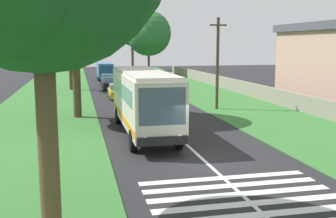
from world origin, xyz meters
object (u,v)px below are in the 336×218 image
(roadside_tree_right_2, at_px, (132,33))
(utility_pole, at_px, (217,62))
(trailing_car_0, at_px, (118,92))
(roadside_tree_left_0, at_px, (67,19))
(trailing_minibus_0, at_px, (105,70))
(roadside_tree_left_2, at_px, (70,0))
(trailing_car_2, at_px, (108,80))
(trailing_car_1, at_px, (110,84))
(roadside_tree_right_0, at_px, (148,35))
(coach_bus, at_px, (143,98))

(roadside_tree_right_2, distance_m, utility_pole, 50.33)
(trailing_car_0, relative_size, roadside_tree_left_0, 0.39)
(trailing_minibus_0, relative_size, roadside_tree_left_2, 0.49)
(trailing_car_2, relative_size, roadside_tree_left_0, 0.39)
(trailing_car_1, bearing_deg, trailing_car_2, -2.44)
(trailing_minibus_0, distance_m, roadside_tree_right_0, 12.15)
(trailing_car_2, height_order, trailing_minibus_0, trailing_minibus_0)
(trailing_car_0, xyz_separation_m, roadside_tree_right_2, (41.64, -6.88, 6.70))
(coach_bus, xyz_separation_m, roadside_tree_left_2, (6.31, 4.05, 6.14))
(trailing_car_1, bearing_deg, roadside_tree_left_2, 167.73)
(trailing_car_0, relative_size, trailing_car_2, 1.00)
(coach_bus, relative_size, roadside_tree_right_2, 1.10)
(trailing_minibus_0, bearing_deg, roadside_tree_right_2, -18.12)
(coach_bus, distance_m, trailing_car_2, 29.93)
(coach_bus, relative_size, roadside_tree_right_0, 1.04)
(trailing_car_2, relative_size, roadside_tree_right_2, 0.43)
(coach_bus, bearing_deg, utility_pole, -42.97)
(roadside_tree_right_2, bearing_deg, utility_pole, -179.67)
(trailing_car_0, relative_size, utility_pole, 0.59)
(coach_bus, xyz_separation_m, trailing_minibus_0, (37.35, -0.24, -0.60))
(trailing_car_1, xyz_separation_m, trailing_minibus_0, (12.47, -0.25, 0.88))
(trailing_car_1, distance_m, roadside_tree_right_0, 22.58)
(trailing_car_2, bearing_deg, roadside_tree_left_0, 134.97)
(trailing_car_0, height_order, roadside_tree_left_0, roadside_tree_left_0)
(trailing_car_1, distance_m, roadside_tree_right_2, 34.55)
(utility_pole, bearing_deg, trailing_minibus_0, 13.46)
(utility_pole, bearing_deg, coach_bus, 137.03)
(trailing_minibus_0, relative_size, roadside_tree_left_0, 0.55)
(coach_bus, relative_size, utility_pole, 1.53)
(roadside_tree_left_0, distance_m, roadside_tree_right_2, 34.94)
(roadside_tree_right_0, bearing_deg, utility_pole, 178.95)
(trailing_car_1, relative_size, roadside_tree_left_2, 0.35)
(roadside_tree_left_0, relative_size, roadside_tree_right_0, 1.02)
(trailing_car_1, height_order, roadside_tree_left_0, roadside_tree_left_0)
(roadside_tree_left_2, bearing_deg, trailing_car_0, -22.54)
(trailing_car_1, relative_size, roadside_tree_right_0, 0.40)
(trailing_car_2, distance_m, utility_pole, 23.38)
(roadside_tree_left_0, xyz_separation_m, utility_pole, (-17.25, -11.91, -4.25))
(coach_bus, height_order, roadside_tree_left_0, roadside_tree_left_0)
(trailing_car_0, bearing_deg, trailing_minibus_0, -0.28)
(roadside_tree_left_0, bearing_deg, roadside_tree_right_0, -32.22)
(roadside_tree_left_2, bearing_deg, trailing_car_1, -12.27)
(trailing_car_0, relative_size, trailing_car_1, 1.00)
(roadside_tree_right_2, relative_size, utility_pole, 1.38)
(trailing_car_2, xyz_separation_m, roadside_tree_left_0, (-4.80, 4.80, 7.41))
(roadside_tree_left_2, bearing_deg, roadside_tree_right_2, -12.07)
(utility_pole, bearing_deg, roadside_tree_left_0, 34.61)
(trailing_car_0, bearing_deg, utility_pole, -140.08)
(trailing_minibus_0, height_order, roadside_tree_left_0, roadside_tree_left_0)
(trailing_car_1, bearing_deg, coach_bus, -179.97)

